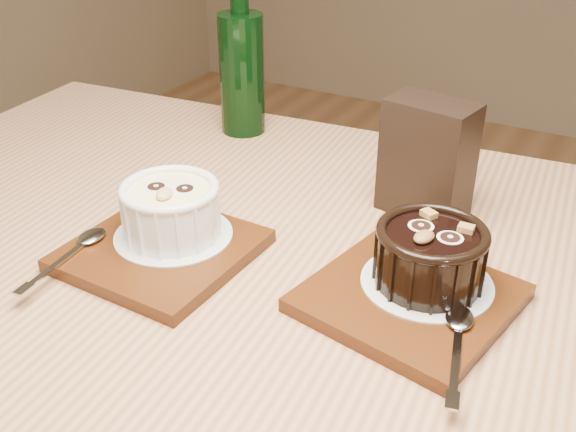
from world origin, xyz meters
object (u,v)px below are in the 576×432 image
condiment_stand (427,159)px  green_bottle (242,69)px  tray_right (409,298)px  ramekin_white (171,208)px  table (274,333)px  tray_left (162,250)px  ramekin_dark (430,253)px

condiment_stand → green_bottle: bearing=161.3°
tray_right → ramekin_white: bearing=-174.1°
table → green_bottle: size_ratio=5.06×
table → condiment_stand: 0.27m
table → tray_left: tray_left is taller
tray_left → tray_right: (0.26, 0.05, 0.00)m
ramekin_dark → condiment_stand: size_ratio=0.77×
tray_left → tray_right: 0.27m
table → tray_left: 0.16m
tray_right → table: bearing=-177.3°
ramekin_dark → tray_left: bearing=-152.0°
ramekin_white → green_bottle: bearing=89.1°
tray_left → ramekin_dark: 0.29m
tray_right → condiment_stand: 0.20m
ramekin_dark → ramekin_white: bearing=-156.4°
table → ramekin_white: 0.18m
tray_left → green_bottle: 0.37m
tray_right → ramekin_dark: size_ratio=1.67×
ramekin_white → condiment_stand: 0.30m
table → tray_right: bearing=2.7°
ramekin_dark → table: bearing=-156.3°
ramekin_dark → green_bottle: size_ratio=0.43×
green_bottle → tray_left: bearing=-71.7°
tray_right → tray_left: bearing=-169.5°
ramekin_white → green_bottle: size_ratio=0.43×
ramekin_dark → green_bottle: green_bottle is taller
tray_left → ramekin_dark: size_ratio=1.67×
tray_left → green_bottle: green_bottle is taller
table → tray_right: size_ratio=7.02×
tray_left → green_bottle: size_ratio=0.72×
condiment_stand → tray_right: bearing=-74.4°
green_bottle → condiment_stand: bearing=-18.7°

